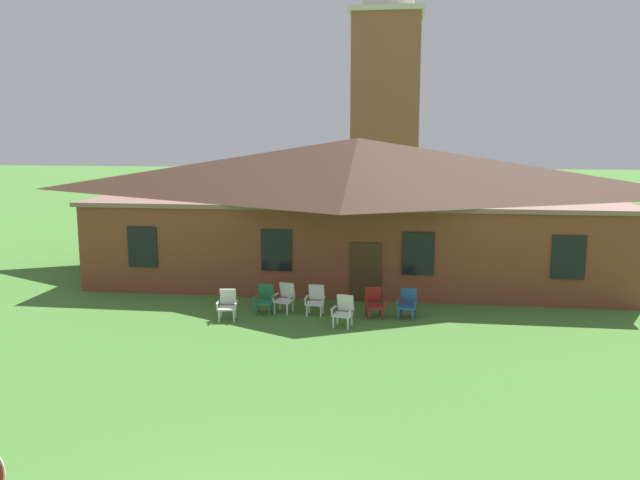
{
  "coord_description": "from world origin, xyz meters",
  "views": [
    {
      "loc": [
        2.04,
        -7.35,
        5.92
      ],
      "look_at": [
        -0.14,
        8.89,
        3.16
      ],
      "focal_mm": 36.08,
      "sensor_mm": 36.0,
      "label": 1
    }
  ],
  "objects_px": {
    "lawn_chair_middle": "(316,299)",
    "lawn_chair_far_side": "(374,302)",
    "lawn_chair_under_eave": "(408,303)",
    "lawn_chair_near_door": "(265,299)",
    "lawn_chair_right_end": "(344,310)",
    "lawn_chair_by_porch": "(228,304)",
    "lawn_chair_left_end": "(285,297)"
  },
  "relations": [
    {
      "from": "lawn_chair_middle",
      "to": "lawn_chair_far_side",
      "type": "xyz_separation_m",
      "value": [
        1.92,
        -0.09,
        0.0
      ]
    },
    {
      "from": "lawn_chair_under_eave",
      "to": "lawn_chair_far_side",
      "type": "bearing_deg",
      "value": -177.77
    },
    {
      "from": "lawn_chair_near_door",
      "to": "lawn_chair_right_end",
      "type": "height_order",
      "value": "same"
    },
    {
      "from": "lawn_chair_by_porch",
      "to": "lawn_chair_under_eave",
      "type": "distance_m",
      "value": 5.78
    },
    {
      "from": "lawn_chair_left_end",
      "to": "lawn_chair_under_eave",
      "type": "distance_m",
      "value": 4.05
    },
    {
      "from": "lawn_chair_by_porch",
      "to": "lawn_chair_left_end",
      "type": "bearing_deg",
      "value": 33.39
    },
    {
      "from": "lawn_chair_middle",
      "to": "lawn_chair_right_end",
      "type": "xyz_separation_m",
      "value": [
        1.04,
        -1.19,
        0.0
      ]
    },
    {
      "from": "lawn_chair_left_end",
      "to": "lawn_chair_under_eave",
      "type": "relative_size",
      "value": 1.0
    },
    {
      "from": "lawn_chair_near_door",
      "to": "lawn_chair_right_end",
      "type": "bearing_deg",
      "value": -20.94
    },
    {
      "from": "lawn_chair_middle",
      "to": "lawn_chair_far_side",
      "type": "height_order",
      "value": "same"
    },
    {
      "from": "lawn_chair_right_end",
      "to": "lawn_chair_far_side",
      "type": "height_order",
      "value": "same"
    },
    {
      "from": "lawn_chair_far_side",
      "to": "lawn_chair_left_end",
      "type": "bearing_deg",
      "value": 175.35
    },
    {
      "from": "lawn_chair_left_end",
      "to": "lawn_chair_near_door",
      "type": "bearing_deg",
      "value": -154.29
    },
    {
      "from": "lawn_chair_right_end",
      "to": "lawn_chair_near_door",
      "type": "bearing_deg",
      "value": 159.06
    },
    {
      "from": "lawn_chair_by_porch",
      "to": "lawn_chair_right_end",
      "type": "xyz_separation_m",
      "value": [
        3.76,
        -0.25,
        0.0
      ]
    },
    {
      "from": "lawn_chair_near_door",
      "to": "lawn_chair_middle",
      "type": "relative_size",
      "value": 1.0
    },
    {
      "from": "lawn_chair_near_door",
      "to": "lawn_chair_under_eave",
      "type": "bearing_deg",
      "value": 1.26
    },
    {
      "from": "lawn_chair_by_porch",
      "to": "lawn_chair_left_end",
      "type": "xyz_separation_m",
      "value": [
        1.66,
        1.09,
        0.0
      ]
    },
    {
      "from": "lawn_chair_by_porch",
      "to": "lawn_chair_under_eave",
      "type": "xyz_separation_m",
      "value": [
        5.71,
        0.9,
        0.0
      ]
    },
    {
      "from": "lawn_chair_far_side",
      "to": "lawn_chair_right_end",
      "type": "bearing_deg",
      "value": -128.33
    },
    {
      "from": "lawn_chair_near_door",
      "to": "lawn_chair_by_porch",
      "type": "bearing_deg",
      "value": -142.52
    },
    {
      "from": "lawn_chair_left_end",
      "to": "lawn_chair_right_end",
      "type": "bearing_deg",
      "value": -32.66
    },
    {
      "from": "lawn_chair_left_end",
      "to": "lawn_chair_middle",
      "type": "distance_m",
      "value": 1.06
    },
    {
      "from": "lawn_chair_near_door",
      "to": "lawn_chair_middle",
      "type": "height_order",
      "value": "same"
    },
    {
      "from": "lawn_chair_middle",
      "to": "lawn_chair_under_eave",
      "type": "height_order",
      "value": "same"
    },
    {
      "from": "lawn_chair_left_end",
      "to": "lawn_chair_far_side",
      "type": "distance_m",
      "value": 2.98
    },
    {
      "from": "lawn_chair_left_end",
      "to": "lawn_chair_right_end",
      "type": "xyz_separation_m",
      "value": [
        2.1,
        -1.34,
        0.0
      ]
    },
    {
      "from": "lawn_chair_near_door",
      "to": "lawn_chair_under_eave",
      "type": "relative_size",
      "value": 1.0
    },
    {
      "from": "lawn_chair_left_end",
      "to": "lawn_chair_right_end",
      "type": "height_order",
      "value": "same"
    },
    {
      "from": "lawn_chair_middle",
      "to": "lawn_chair_under_eave",
      "type": "relative_size",
      "value": 1.0
    },
    {
      "from": "lawn_chair_left_end",
      "to": "lawn_chair_far_side",
      "type": "bearing_deg",
      "value": -4.65
    },
    {
      "from": "lawn_chair_by_porch",
      "to": "lawn_chair_middle",
      "type": "bearing_deg",
      "value": 19.19
    }
  ]
}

